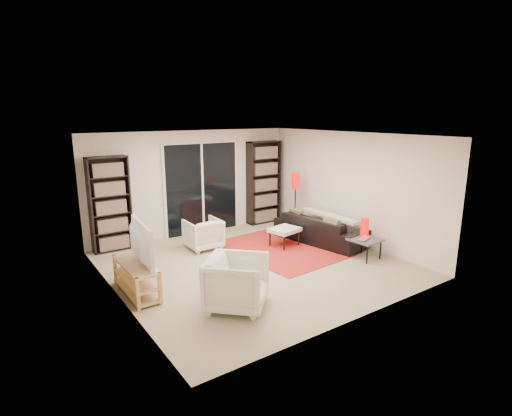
% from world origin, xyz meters
% --- Properties ---
extents(floor, '(5.00, 5.00, 0.00)m').
position_xyz_m(floor, '(0.00, 0.00, 0.00)').
color(floor, tan).
rests_on(floor, ground).
extents(wall_back, '(5.00, 0.02, 2.40)m').
position_xyz_m(wall_back, '(0.00, 2.50, 1.20)').
color(wall_back, silver).
rests_on(wall_back, ground).
extents(wall_front, '(5.00, 0.02, 2.40)m').
position_xyz_m(wall_front, '(0.00, -2.50, 1.20)').
color(wall_front, silver).
rests_on(wall_front, ground).
extents(wall_left, '(0.02, 5.00, 2.40)m').
position_xyz_m(wall_left, '(-2.50, 0.00, 1.20)').
color(wall_left, silver).
rests_on(wall_left, ground).
extents(wall_right, '(0.02, 5.00, 2.40)m').
position_xyz_m(wall_right, '(2.50, 0.00, 1.20)').
color(wall_right, silver).
rests_on(wall_right, ground).
extents(ceiling, '(5.00, 5.00, 0.02)m').
position_xyz_m(ceiling, '(0.00, 0.00, 2.40)').
color(ceiling, white).
rests_on(ceiling, wall_back).
extents(sliding_door, '(1.92, 0.08, 2.16)m').
position_xyz_m(sliding_door, '(0.20, 2.46, 1.05)').
color(sliding_door, white).
rests_on(sliding_door, ground).
extents(bookshelf_left, '(0.80, 0.30, 1.95)m').
position_xyz_m(bookshelf_left, '(-1.95, 2.33, 0.98)').
color(bookshelf_left, black).
rests_on(bookshelf_left, ground).
extents(bookshelf_right, '(0.90, 0.30, 2.10)m').
position_xyz_m(bookshelf_right, '(1.90, 2.33, 1.05)').
color(bookshelf_right, black).
rests_on(bookshelf_right, ground).
extents(tv_stand, '(0.39, 1.23, 0.50)m').
position_xyz_m(tv_stand, '(-2.23, 0.03, 0.26)').
color(tv_stand, '#E6BE8B').
rests_on(tv_stand, floor).
extents(tv, '(0.25, 1.13, 0.65)m').
position_xyz_m(tv, '(-2.21, 0.03, 0.82)').
color(tv, black).
rests_on(tv, tv_stand).
extents(rug, '(2.04, 2.65, 0.01)m').
position_xyz_m(rug, '(0.94, 0.41, 0.01)').
color(rug, red).
rests_on(rug, floor).
extents(sofa, '(1.13, 2.17, 0.60)m').
position_xyz_m(sofa, '(1.96, 0.29, 0.30)').
color(sofa, black).
rests_on(sofa, floor).
extents(armchair_back, '(0.69, 0.71, 0.63)m').
position_xyz_m(armchair_back, '(-0.36, 1.37, 0.32)').
color(armchair_back, silver).
rests_on(armchair_back, floor).
extents(armchair_front, '(1.19, 1.19, 0.78)m').
position_xyz_m(armchair_front, '(-1.17, -1.27, 0.39)').
color(armchair_front, silver).
rests_on(armchair_front, floor).
extents(ottoman, '(0.69, 0.60, 0.40)m').
position_xyz_m(ottoman, '(1.14, 0.51, 0.35)').
color(ottoman, silver).
rests_on(ottoman, floor).
extents(side_table, '(0.57, 0.57, 0.40)m').
position_xyz_m(side_table, '(1.96, -0.96, 0.36)').
color(side_table, '#4E4E53').
rests_on(side_table, floor).
extents(laptop, '(0.40, 0.33, 0.03)m').
position_xyz_m(laptop, '(1.93, -1.02, 0.41)').
color(laptop, silver).
rests_on(laptop, side_table).
extents(table_lamp, '(0.16, 0.16, 0.36)m').
position_xyz_m(table_lamp, '(2.11, -0.81, 0.58)').
color(table_lamp, '#F00D08').
rests_on(table_lamp, side_table).
extents(floor_lamp, '(0.21, 0.21, 1.40)m').
position_xyz_m(floor_lamp, '(2.12, 1.34, 1.07)').
color(floor_lamp, black).
rests_on(floor_lamp, floor).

